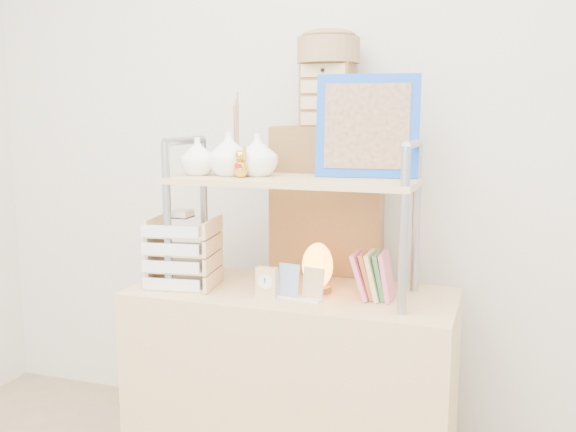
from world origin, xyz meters
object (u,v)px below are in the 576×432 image
at_px(letter_tray, 183,256).
at_px(salt_lamp, 317,267).
at_px(desk, 292,386).
at_px(cabinet, 327,286).

distance_m(letter_tray, salt_lamp, 0.52).
distance_m(desk, letter_tray, 0.65).
bearing_deg(desk, cabinet, 84.47).
xyz_separation_m(letter_tray, salt_lamp, (0.51, 0.08, -0.02)).
relative_size(desk, letter_tray, 4.10).
height_order(cabinet, salt_lamp, cabinet).
bearing_deg(salt_lamp, letter_tray, -170.86).
xyz_separation_m(desk, salt_lamp, (0.09, 0.02, 0.47)).
distance_m(cabinet, letter_tray, 0.66).
distance_m(cabinet, salt_lamp, 0.39).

